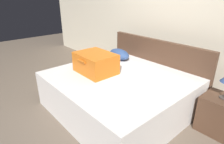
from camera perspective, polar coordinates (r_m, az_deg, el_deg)
ground_plane at (r=2.81m, az=-4.26°, el=-13.75°), size 12.00×12.00×0.00m
back_wall at (r=3.52m, az=17.78°, el=15.72°), size 8.00×0.10×2.60m
bed at (r=2.88m, az=1.94°, el=-6.23°), size 1.89×1.72×0.55m
headboard at (r=3.42m, az=13.06°, el=1.69°), size 1.93×0.08×0.94m
hard_case_large at (r=2.85m, az=-4.98°, el=2.75°), size 0.60×0.48×0.30m
pillow_near_headboard at (r=3.44m, az=2.20°, el=5.36°), size 0.50×0.33×0.18m
nightstand at (r=2.82m, az=29.64°, el=-11.12°), size 0.44×0.40×0.48m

